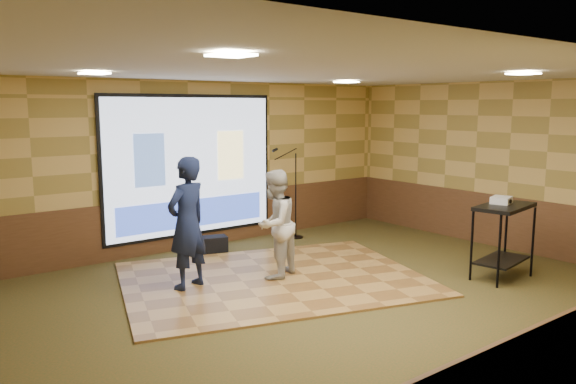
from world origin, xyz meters
TOP-DOWN VIEW (x-y plane):
  - ground at (0.00, 0.00)m, footprint 9.00×9.00m
  - room_shell at (0.00, 0.00)m, footprint 9.04×7.04m
  - wainscot_back at (0.00, 3.48)m, footprint 9.00×0.04m
  - wainscot_right at (4.48, 0.00)m, footprint 0.04×7.00m
  - projector_screen at (0.00, 3.44)m, footprint 3.32×0.06m
  - downlight_nw at (-2.20, 1.80)m, footprint 0.32×0.32m
  - downlight_ne at (2.20, 1.80)m, footprint 0.32×0.32m
  - downlight_sw at (-2.20, -1.50)m, footprint 0.32×0.32m
  - downlight_se at (2.20, -1.50)m, footprint 0.32×0.32m
  - dance_floor at (0.04, 1.02)m, footprint 5.09×4.41m
  - player_left at (-1.16, 1.39)m, footprint 0.78×0.63m
  - player_right at (0.09, 1.05)m, footprint 0.97×0.88m
  - av_table at (2.80, -0.99)m, footprint 1.06×0.56m
  - projector at (2.85, -0.90)m, footprint 0.37×0.34m
  - mic_stand at (1.91, 2.93)m, footprint 0.70×0.29m
  - duffel_bag at (0.15, 2.96)m, footprint 0.52×0.42m

SIDE VIEW (x-z plane):
  - ground at x=0.00m, z-range 0.00..0.00m
  - dance_floor at x=0.04m, z-range 0.00..0.03m
  - duffel_bag at x=0.15m, z-range 0.00..0.28m
  - wainscot_back at x=0.00m, z-range 0.00..0.95m
  - wainscot_right at x=4.48m, z-range 0.00..0.95m
  - mic_stand at x=1.91m, z-range -0.40..1.39m
  - av_table at x=2.80m, z-range 0.25..1.37m
  - player_right at x=0.09m, z-range 0.03..1.64m
  - player_left at x=-1.16m, z-range 0.03..1.88m
  - projector at x=2.85m, z-range 1.12..1.22m
  - projector_screen at x=0.00m, z-range 0.21..2.73m
  - room_shell at x=0.00m, z-range 0.58..3.60m
  - downlight_nw at x=-2.20m, z-range 2.96..2.98m
  - downlight_ne at x=2.20m, z-range 2.96..2.98m
  - downlight_sw at x=-2.20m, z-range 2.96..2.98m
  - downlight_se at x=2.20m, z-range 2.96..2.98m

